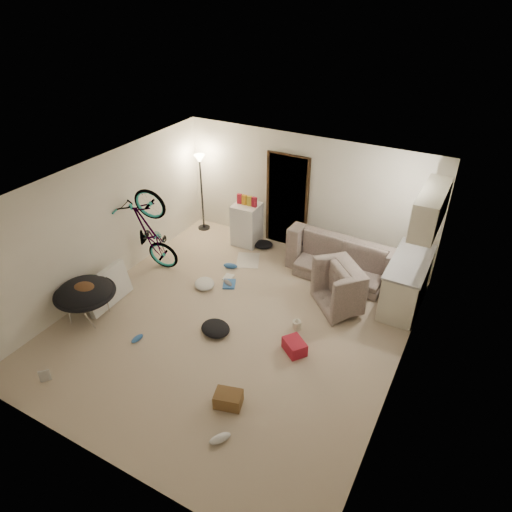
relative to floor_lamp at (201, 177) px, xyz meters
The scene contains 38 objects.
floor 3.81m from the floor_lamp, 47.83° to the right, with size 5.50×6.00×0.02m, color #C8B399.
ceiling 3.77m from the floor_lamp, 47.83° to the right, with size 5.50×6.00×0.02m, color white.
wall_back 2.43m from the floor_lamp, ahead, with size 5.50×0.02×2.50m, color white.
wall_front 6.15m from the floor_lamp, 67.02° to the right, with size 5.50×0.02×2.50m, color white.
wall_left 2.67m from the floor_lamp, 97.74° to the right, with size 0.02×6.00×2.50m, color white.
wall_right 5.80m from the floor_lamp, 27.18° to the right, with size 0.02×6.00×2.50m, color white.
doorway 2.05m from the floor_lamp, ahead, with size 0.85×0.10×2.04m, color black.
door_trim 2.04m from the floor_lamp, ahead, with size 0.97×0.04×2.10m, color #312011.
floor_lamp is the anchor object (origin of this frame).
kitchen_counter 4.95m from the floor_lamp, ahead, with size 0.60×1.50×0.88m, color silver.
counter_top 4.89m from the floor_lamp, ahead, with size 0.64×1.54×0.04m, color gray.
kitchen_uppers 5.04m from the floor_lamp, ahead, with size 0.38×1.40×0.65m, color silver.
sofa 3.70m from the floor_lamp, ahead, with size 2.26×0.88×0.66m, color #383F37.
armchair 4.30m from the floor_lamp, 15.61° to the right, with size 0.99×0.86×0.64m, color #383F37.
bicycle 2.10m from the floor_lamp, 87.05° to the right, with size 0.66×1.89×0.99m, color black.
book_asset 5.35m from the floor_lamp, 83.74° to the right, with size 0.16×0.22×0.02m, color #A9192C.
mini_fridge 1.49m from the floor_lamp, ahead, with size 0.55×0.55×0.93m, color white.
snack_box_0 1.11m from the floor_lamp, ahead, with size 0.10×0.07×0.30m, color #A9192C.
snack_box_1 1.22m from the floor_lamp, ahead, with size 0.10×0.07×0.30m, color orange.
snack_box_2 1.34m from the floor_lamp, ahead, with size 0.10×0.07×0.30m, color gold.
snack_box_3 1.46m from the floor_lamp, ahead, with size 0.10×0.07×0.30m, color #A9192C.
saucer_chair 3.81m from the floor_lamp, 88.45° to the right, with size 1.04×1.04×0.74m.
hoodie 3.80m from the floor_lamp, 87.70° to the right, with size 0.48×0.40×0.22m, color brown.
sofa_drape 2.73m from the floor_lamp, ahead, with size 0.56×0.46×0.28m, color black.
tv_box 3.37m from the floor_lamp, 88.22° to the right, with size 0.12×1.00×0.66m, color silver.
drink_case_a 5.41m from the floor_lamp, 52.24° to the right, with size 0.38×0.27×0.22m, color brown.
drink_case_b 4.70m from the floor_lamp, 37.46° to the right, with size 0.38×0.28×0.22m, color #A9192C.
juicer 4.25m from the floor_lamp, 33.21° to the right, with size 0.15×0.15×0.21m.
newspaper 2.21m from the floor_lamp, 24.77° to the right, with size 0.47×0.61×0.01m, color silver.
book_blue 2.74m from the floor_lamp, 44.32° to the right, with size 0.23×0.32×0.03m, color #2F63AC.
book_white 2.54m from the floor_lamp, 43.25° to the right, with size 0.18×0.23×0.02m, color silver.
shoe_0 2.24m from the floor_lamp, 39.11° to the right, with size 0.30×0.12×0.11m, color #2F63AC.
shoe_1 2.72m from the floor_lamp, 44.88° to the right, with size 0.24×0.10×0.09m, color slate.
shoe_2 4.16m from the floor_lamp, 72.07° to the right, with size 0.24×0.10×0.09m, color #2F63AC.
shoe_4 5.98m from the floor_lamp, 53.94° to the right, with size 0.30×0.12×0.11m, color white.
clothes_lump_a 3.93m from the floor_lamp, 52.96° to the right, with size 0.52×0.45×0.17m, color black.
clothes_lump_b 2.06m from the floor_lamp, ahead, with size 0.42×0.37×0.13m, color black.
clothes_lump_c 2.69m from the floor_lamp, 55.76° to the right, with size 0.45×0.38×0.14m, color silver.
Camera 1 is at (3.24, -5.15, 5.18)m, focal length 32.00 mm.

